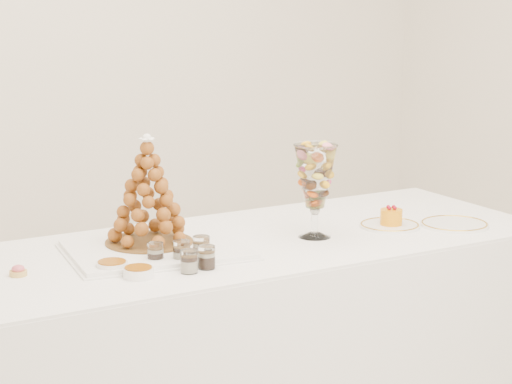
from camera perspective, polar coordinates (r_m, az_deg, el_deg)
buffet_table at (r=3.61m, az=0.08°, el=-8.81°), size 2.12×0.92×0.79m
lace_tray at (r=3.34m, az=-5.69°, el=-3.32°), size 0.64×0.52×0.02m
macaron_vase at (r=3.48m, az=3.41°, el=0.83°), size 0.15×0.15×0.33m
cake_plate at (r=3.70m, az=7.65°, el=-1.92°), size 0.22×0.22×0.01m
spare_plate at (r=3.75m, az=11.27°, el=-1.83°), size 0.25×0.25×0.01m
pink_tart at (r=3.16m, az=-13.43°, el=-4.42°), size 0.05×0.05×0.03m
verrine_a at (r=3.20m, az=-5.77°, el=-3.51°), size 0.06×0.06×0.07m
verrine_b at (r=3.20m, az=-4.28°, el=-3.45°), size 0.06×0.06×0.08m
verrine_c at (r=3.25m, az=-3.14°, el=-3.18°), size 0.06×0.06×0.08m
verrine_d at (r=3.10m, az=-3.85°, el=-3.98°), size 0.06×0.06×0.07m
verrine_e at (r=3.14m, az=-2.84°, el=-3.74°), size 0.07×0.07×0.07m
ramekin_back at (r=3.14m, az=-8.23°, el=-4.26°), size 0.10×0.10×0.03m
ramekin_front at (r=3.08m, az=-6.74°, el=-4.60°), size 0.09×0.09×0.03m
croquembouche at (r=3.35m, az=-6.19°, el=0.09°), size 0.30×0.30×0.37m
mousse_cake at (r=3.69m, az=7.74°, el=-1.40°), size 0.08×0.08×0.07m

